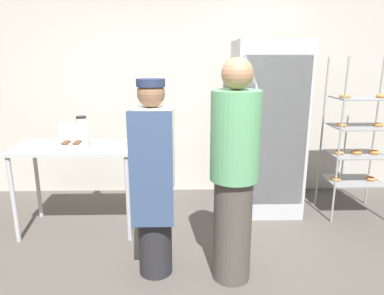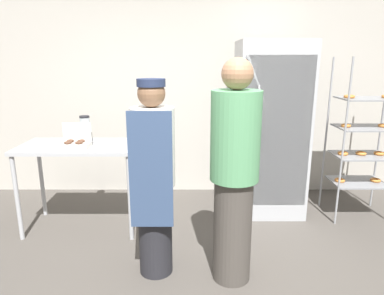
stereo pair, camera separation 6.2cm
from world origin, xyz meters
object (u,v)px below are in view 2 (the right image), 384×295
Objects in this scene: refrigerator at (268,129)px; person_customer at (233,174)px; baking_rack at (361,141)px; person_baker at (153,178)px; donut_box at (74,143)px; blender_pitcher at (84,130)px.

refrigerator reaches higher than person_customer.
baking_rack is 1.10× the size of person_baker.
refrigerator is 1.10× the size of baking_rack.
refrigerator is 1.02m from baking_rack.
person_baker is at bearing -133.38° from refrigerator.
donut_box is 0.16× the size of person_customer.
person_customer reaches higher than blender_pitcher.
refrigerator reaches higher than blender_pitcher.
refrigerator reaches higher than baking_rack.
donut_box is at bearing -172.32° from baking_rack.
person_baker is (-1.20, -1.27, -0.14)m from refrigerator.
refrigerator is 1.47m from person_customer.
donut_box is at bearing -164.61° from refrigerator.
baking_rack is at bearing -8.59° from refrigerator.
refrigerator is at bearing 171.41° from baking_rack.
blender_pitcher is (-3.04, -0.12, 0.16)m from baking_rack.
person_baker reaches higher than donut_box.
donut_box is 0.18× the size of person_baker.
refrigerator is 1.10× the size of person_customer.
baking_rack is 3.04m from blender_pitcher.
person_baker is at bearing -39.53° from donut_box.
baking_rack is at bearing 37.32° from person_customer.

